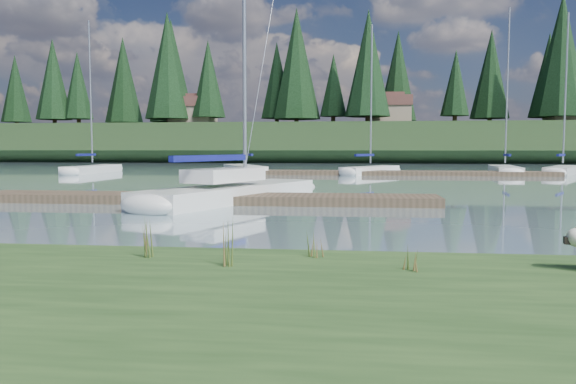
# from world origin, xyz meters

# --- Properties ---
(ground) EXTENTS (200.00, 200.00, 0.00)m
(ground) POSITION_xyz_m (0.00, 30.00, 0.00)
(ground) COLOR #809DA9
(ground) RESTS_ON ground
(bank) EXTENTS (60.00, 9.00, 0.35)m
(bank) POSITION_xyz_m (0.00, -6.00, 0.17)
(bank) COLOR #305022
(bank) RESTS_ON ground
(ridge) EXTENTS (200.00, 20.00, 5.00)m
(ridge) POSITION_xyz_m (0.00, 73.00, 2.50)
(ridge) COLOR #1C3017
(ridge) RESTS_ON ground
(sailboat_main) EXTENTS (5.58, 9.94, 14.19)m
(sailboat_main) POSITION_xyz_m (-2.83, 10.38, 0.42)
(sailboat_main) COLOR white
(sailboat_main) RESTS_ON ground
(dock_near) EXTENTS (16.00, 2.00, 0.30)m
(dock_near) POSITION_xyz_m (-4.00, 9.00, 0.15)
(dock_near) COLOR #4C3D2C
(dock_near) RESTS_ON ground
(dock_far) EXTENTS (26.00, 2.20, 0.30)m
(dock_far) POSITION_xyz_m (2.00, 30.00, 0.15)
(dock_far) COLOR #4C3D2C
(dock_far) RESTS_ON ground
(sailboat_bg_0) EXTENTS (1.69, 7.98, 11.55)m
(sailboat_bg_0) POSITION_xyz_m (-18.60, 31.63, 0.32)
(sailboat_bg_0) COLOR white
(sailboat_bg_0) RESTS_ON ground
(sailboat_bg_1) EXTENTS (5.17, 8.80, 13.11)m
(sailboat_bg_1) POSITION_xyz_m (-7.57, 33.70, 0.33)
(sailboat_bg_1) COLOR white
(sailboat_bg_1) RESTS_ON ground
(sailboat_bg_2) EXTENTS (4.94, 6.80, 10.81)m
(sailboat_bg_2) POSITION_xyz_m (2.72, 31.87, 0.33)
(sailboat_bg_2) COLOR white
(sailboat_bg_2) RESTS_ON ground
(sailboat_bg_3) EXTENTS (2.69, 8.43, 12.14)m
(sailboat_bg_3) POSITION_xyz_m (12.35, 33.76, 0.32)
(sailboat_bg_3) COLOR white
(sailboat_bg_3) RESTS_ON ground
(sailboat_bg_4) EXTENTS (5.07, 7.75, 11.70)m
(sailboat_bg_4) POSITION_xyz_m (16.67, 33.74, 0.33)
(sailboat_bg_4) COLOR white
(sailboat_bg_4) RESTS_ON ground
(weed_0) EXTENTS (0.17, 0.14, 0.67)m
(weed_0) POSITION_xyz_m (-0.48, -2.77, 0.63)
(weed_0) COLOR #475B23
(weed_0) RESTS_ON bank
(weed_1) EXTENTS (0.17, 0.14, 0.41)m
(weed_1) POSITION_xyz_m (0.61, -2.06, 0.52)
(weed_1) COLOR #475B23
(weed_1) RESTS_ON bank
(weed_3) EXTENTS (0.17, 0.14, 0.61)m
(weed_3) POSITION_xyz_m (-1.77, -2.32, 0.60)
(weed_3) COLOR #475B23
(weed_3) RESTS_ON bank
(weed_4) EXTENTS (0.17, 0.14, 0.38)m
(weed_4) POSITION_xyz_m (1.88, -2.82, 0.51)
(weed_4) COLOR #475B23
(weed_4) RESTS_ON bank
(mud_lip) EXTENTS (60.00, 0.50, 0.14)m
(mud_lip) POSITION_xyz_m (0.00, -1.60, 0.07)
(mud_lip) COLOR #33281C
(mud_lip) RESTS_ON ground
(conifer_1) EXTENTS (4.40, 4.40, 11.30)m
(conifer_1) POSITION_xyz_m (-40.00, 71.00, 11.28)
(conifer_1) COLOR #382619
(conifer_1) RESTS_ON ridge
(conifer_2) EXTENTS (6.60, 6.60, 16.05)m
(conifer_2) POSITION_xyz_m (-25.00, 68.00, 13.54)
(conifer_2) COLOR #382619
(conifer_2) RESTS_ON ridge
(conifer_3) EXTENTS (4.84, 4.84, 12.25)m
(conifer_3) POSITION_xyz_m (-10.00, 72.00, 11.74)
(conifer_3) COLOR #382619
(conifer_3) RESTS_ON ridge
(conifer_4) EXTENTS (6.16, 6.16, 15.10)m
(conifer_4) POSITION_xyz_m (3.00, 66.00, 13.09)
(conifer_4) COLOR #382619
(conifer_4) RESTS_ON ridge
(conifer_5) EXTENTS (3.96, 3.96, 10.35)m
(conifer_5) POSITION_xyz_m (15.00, 70.00, 10.83)
(conifer_5) COLOR #382619
(conifer_5) RESTS_ON ridge
(conifer_6) EXTENTS (7.04, 7.04, 17.00)m
(conifer_6) POSITION_xyz_m (28.00, 68.00, 13.99)
(conifer_6) COLOR #382619
(conifer_6) RESTS_ON ridge
(house_0) EXTENTS (6.30, 5.30, 4.65)m
(house_0) POSITION_xyz_m (-22.00, 70.00, 7.31)
(house_0) COLOR gray
(house_0) RESTS_ON ridge
(house_1) EXTENTS (6.30, 5.30, 4.65)m
(house_1) POSITION_xyz_m (6.00, 71.00, 7.31)
(house_1) COLOR gray
(house_1) RESTS_ON ridge
(house_2) EXTENTS (6.30, 5.30, 4.65)m
(house_2) POSITION_xyz_m (30.00, 69.00, 7.31)
(house_2) COLOR gray
(house_2) RESTS_ON ridge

